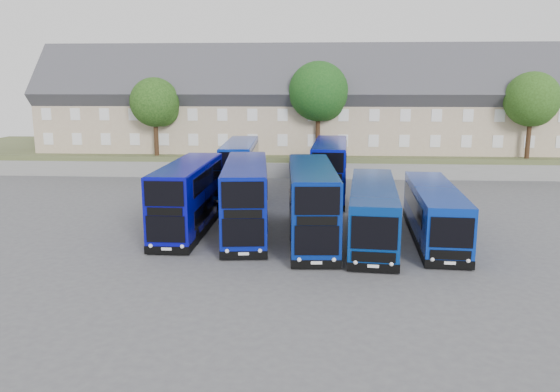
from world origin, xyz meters
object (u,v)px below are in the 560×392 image
at_px(dd_front_mid, 246,199).
at_px(tree_mid, 320,94).
at_px(coach_east_a, 372,213).
at_px(dd_front_left, 188,198).
at_px(tree_east, 533,101).
at_px(tree_west, 156,104).

xyz_separation_m(dd_front_mid, tree_mid, (4.62, 21.70, 5.94)).
relative_size(dd_front_mid, coach_east_a, 0.91).
height_order(dd_front_left, tree_mid, tree_mid).
bearing_deg(dd_front_left, tree_mid, 69.31).
bearing_deg(tree_east, tree_mid, 178.57).
bearing_deg(tree_west, dd_front_left, -69.53).
xyz_separation_m(dd_front_left, tree_mid, (8.25, 21.25, 6.00)).
xyz_separation_m(coach_east_a, tree_west, (-18.91, 22.18, 5.44)).
relative_size(tree_west, tree_mid, 0.83).
distance_m(dd_front_left, tree_mid, 23.57).
height_order(coach_east_a, tree_west, tree_west).
height_order(dd_front_mid, coach_east_a, dd_front_mid).
distance_m(dd_front_mid, tree_west, 24.56).
xyz_separation_m(coach_east_a, tree_east, (17.09, 22.18, 5.77)).
bearing_deg(dd_front_left, tree_west, 111.01).
xyz_separation_m(dd_front_left, dd_front_mid, (3.63, -0.45, 0.06)).
height_order(dd_front_left, tree_west, tree_west).
bearing_deg(tree_west, coach_east_a, -49.55).
relative_size(dd_front_left, tree_east, 1.30).
relative_size(dd_front_mid, tree_east, 1.36).
bearing_deg(coach_east_a, tree_east, 57.61).
bearing_deg(coach_east_a, dd_front_left, 177.91).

